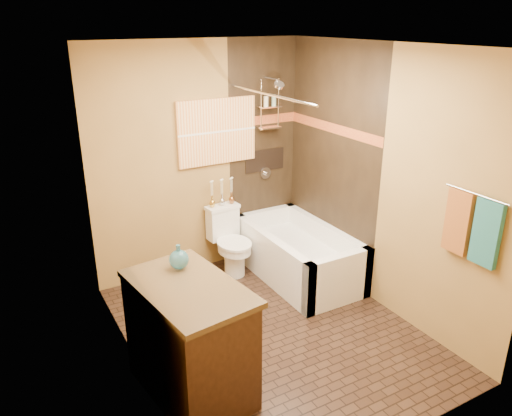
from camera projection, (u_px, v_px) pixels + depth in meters
floor at (271, 331)px, 4.58m from camera, size 3.00×3.00×0.00m
wall_left at (130, 232)px, 3.58m from camera, size 0.02×3.00×2.50m
wall_right at (381, 181)px, 4.68m from camera, size 0.02×3.00×2.50m
wall_back at (200, 161)px, 5.35m from camera, size 2.40×0.02×2.50m
wall_front at (406, 281)px, 2.91m from camera, size 2.40×0.02×2.50m
ceiling at (274, 45)px, 3.68m from camera, size 3.00×3.00×0.00m
alcove_tile_back at (263, 152)px, 5.69m from camera, size 0.85×0.01×2.50m
alcove_tile_right at (331, 162)px, 5.28m from camera, size 0.01×1.50×2.50m
mosaic_band_back at (263, 120)px, 5.55m from camera, size 0.85×0.01×0.10m
mosaic_band_right at (333, 128)px, 5.15m from camera, size 0.01×1.50×0.10m
alcove_niche at (265, 160)px, 5.74m from camera, size 0.50×0.01×0.25m
shower_fixtures at (270, 117)px, 5.47m from camera, size 0.24×0.33×1.16m
curtain_rod at (268, 94)px, 4.65m from camera, size 0.03×1.55×0.03m
towel_bar at (477, 194)px, 3.73m from camera, size 0.02×0.55×0.02m
towel_teal at (487, 233)px, 3.73m from camera, size 0.05×0.22×0.52m
towel_rust at (458, 222)px, 3.94m from camera, size 0.05×0.22×0.52m
sunset_painting at (217, 132)px, 5.31m from camera, size 0.90×0.04×0.70m
vanity_mirror at (144, 216)px, 3.20m from camera, size 0.01×1.00×0.90m
bathtub at (298, 258)px, 5.48m from camera, size 0.80×1.50×0.55m
toilet at (230, 241)px, 5.53m from camera, size 0.39×0.57×0.74m
vanity at (190, 339)px, 3.70m from camera, size 0.76×1.11×0.91m
teal_bottle at (179, 257)px, 3.74m from camera, size 0.17×0.17×0.24m
bud_vases at (222, 192)px, 5.48m from camera, size 0.30×0.06×0.30m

